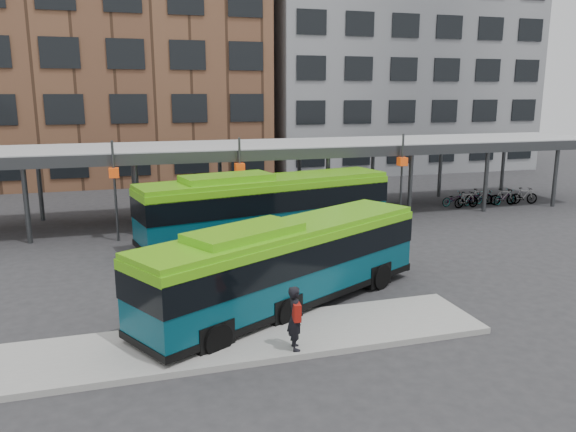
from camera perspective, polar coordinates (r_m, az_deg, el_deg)
The scene contains 9 objects.
ground at distance 20.83m, azimuth 9.10°, elevation -7.30°, with size 120.00×120.00×0.00m, color #28282B.
boarding_island at distance 16.45m, azimuth -4.05°, elevation -12.38°, with size 14.00×3.00×0.18m, color gray.
canopy at distance 31.80m, azimuth -0.91°, elevation 6.93°, with size 40.00×6.53×4.80m.
building_brick at distance 49.75m, azimuth -19.01°, elevation 16.48°, with size 26.00×14.00×22.00m, color brown.
building_grey at distance 55.47m, azimuth 10.07°, elevation 15.43°, with size 24.00×14.00×20.00m, color slate.
bus_front at distance 18.36m, azimuth -0.14°, elevation -4.69°, with size 10.76×7.23×3.02m.
bus_rear at distance 26.46m, azimuth -2.21°, elevation 1.05°, with size 12.47×5.07×3.36m.
pedestrian at distance 15.29m, azimuth 0.76°, elevation -10.27°, with size 0.49×0.70×1.78m.
bike_rack at distance 37.49m, azimuth 19.55°, elevation 1.78°, with size 6.44×1.64×1.07m.
Camera 1 is at (-8.71, -17.58, 7.01)m, focal length 35.00 mm.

